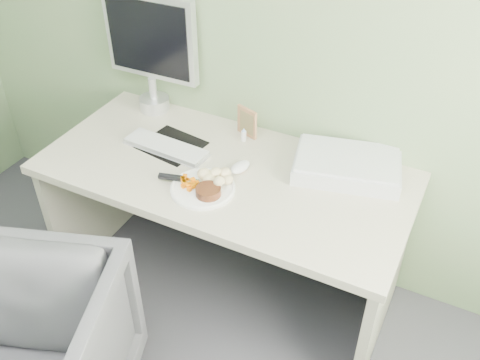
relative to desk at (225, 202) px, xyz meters
The scene contains 13 objects.
desk is the anchor object (origin of this frame).
plate 0.25m from the desk, 94.03° to the right, with size 0.27×0.27×0.01m, color white.
steak 0.29m from the desk, 80.47° to the right, with size 0.10×0.10×0.03m, color black.
potato_pile 0.25m from the desk, 81.21° to the right, with size 0.11×0.08×0.06m, color tan.
carrot_heap 0.29m from the desk, 111.58° to the right, with size 0.06×0.05×0.04m, color orange.
steak_knife 0.29m from the desk, 124.83° to the right, with size 0.25×0.09×0.02m.
mousepad 0.36m from the desk, 169.56° to the left, with size 0.26×0.23×0.00m, color black.
keyboard 0.36m from the desk, behind, with size 0.39×0.12×0.02m, color white.
computer_mouse 0.21m from the desk, 20.34° to the left, with size 0.06×0.11×0.04m, color white.
photo_frame 0.38m from the desk, 96.10° to the left, with size 0.11×0.01×0.14m, color #9C6948.
eyedrop_bottle 0.32m from the desk, 95.54° to the left, with size 0.02×0.02×0.07m.
scanner 0.56m from the desk, 24.40° to the left, with size 0.44×0.29×0.07m, color silver.
monitor 0.81m from the desk, 150.16° to the left, with size 0.48×0.15×0.57m.
Camera 1 is at (0.88, 0.02, 2.10)m, focal length 40.00 mm.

